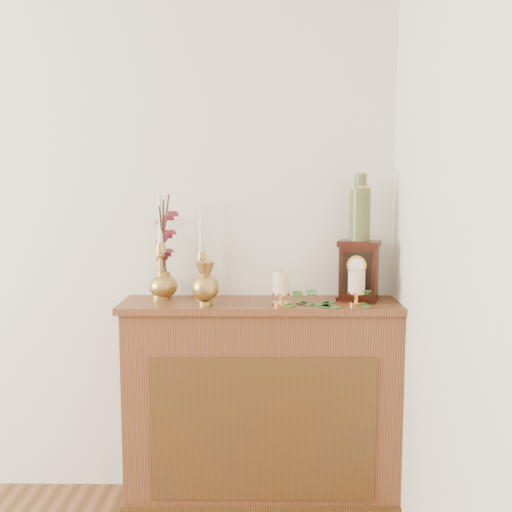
{
  "coord_description": "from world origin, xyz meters",
  "views": [
    {
      "loc": [
        1.4,
        -0.49,
        1.43
      ],
      "look_at": [
        1.37,
        2.05,
        1.14
      ],
      "focal_mm": 42.0,
      "sensor_mm": 36.0,
      "label": 1
    }
  ],
  "objects_px": {
    "candlestick_left": "(161,261)",
    "ginger_jar": "(166,252)",
    "ceramic_vase": "(360,211)",
    "candlestick_center": "(201,267)",
    "mantel_clock": "(359,271)",
    "bud_vase": "(205,284)"
  },
  "relations": [
    {
      "from": "candlestick_left",
      "to": "mantel_clock",
      "type": "xyz_separation_m",
      "value": [
        0.88,
        -0.02,
        -0.04
      ]
    },
    {
      "from": "bud_vase",
      "to": "mantel_clock",
      "type": "xyz_separation_m",
      "value": [
        0.67,
        0.13,
        0.04
      ]
    },
    {
      "from": "candlestick_left",
      "to": "mantel_clock",
      "type": "bearing_deg",
      "value": -1.1
    },
    {
      "from": "candlestick_center",
      "to": "mantel_clock",
      "type": "height_order",
      "value": "candlestick_center"
    },
    {
      "from": "ceramic_vase",
      "to": "candlestick_center",
      "type": "bearing_deg",
      "value": 176.36
    },
    {
      "from": "candlestick_left",
      "to": "candlestick_center",
      "type": "bearing_deg",
      "value": 9.64
    },
    {
      "from": "candlestick_left",
      "to": "ceramic_vase",
      "type": "distance_m",
      "value": 0.91
    },
    {
      "from": "candlestick_left",
      "to": "bud_vase",
      "type": "relative_size",
      "value": 2.79
    },
    {
      "from": "candlestick_left",
      "to": "bud_vase",
      "type": "bearing_deg",
      "value": -34.98
    },
    {
      "from": "candlestick_left",
      "to": "mantel_clock",
      "type": "relative_size",
      "value": 1.97
    },
    {
      "from": "candlestick_center",
      "to": "mantel_clock",
      "type": "xyz_separation_m",
      "value": [
        0.7,
        -0.05,
        -0.01
      ]
    },
    {
      "from": "ginger_jar",
      "to": "ceramic_vase",
      "type": "relative_size",
      "value": 1.6
    },
    {
      "from": "candlestick_left",
      "to": "ginger_jar",
      "type": "height_order",
      "value": "candlestick_left"
    },
    {
      "from": "ginger_jar",
      "to": "ceramic_vase",
      "type": "distance_m",
      "value": 0.88
    },
    {
      "from": "ceramic_vase",
      "to": "ginger_jar",
      "type": "bearing_deg",
      "value": 177.02
    },
    {
      "from": "ceramic_vase",
      "to": "bud_vase",
      "type": "bearing_deg",
      "value": -168.68
    },
    {
      "from": "candlestick_center",
      "to": "bud_vase",
      "type": "height_order",
      "value": "candlestick_center"
    },
    {
      "from": "candlestick_center",
      "to": "ceramic_vase",
      "type": "distance_m",
      "value": 0.75
    },
    {
      "from": "candlestick_center",
      "to": "mantel_clock",
      "type": "distance_m",
      "value": 0.7
    },
    {
      "from": "mantel_clock",
      "to": "candlestick_center",
      "type": "bearing_deg",
      "value": -165.56
    },
    {
      "from": "ginger_jar",
      "to": "mantel_clock",
      "type": "relative_size",
      "value": 1.77
    },
    {
      "from": "candlestick_left",
      "to": "ceramic_vase",
      "type": "height_order",
      "value": "ceramic_vase"
    }
  ]
}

